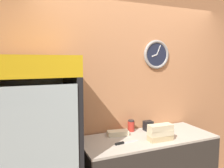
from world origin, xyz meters
name	(u,v)px	position (x,y,z in m)	size (l,w,h in m)	color
wall_back	(134,94)	(0.00, 1.23, 1.35)	(5.20, 0.10, 2.70)	tan
beverage_cooler	(36,143)	(-1.24, 0.87, 1.00)	(0.72, 0.71, 1.83)	black
sandwich_stack_bottom	(160,138)	(0.06, 0.71, 0.93)	(0.28, 0.12, 0.06)	tan
sandwich_stack_middle	(160,132)	(0.06, 0.71, 0.99)	(0.29, 0.14, 0.06)	beige
sandwich_stack_top	(160,127)	(0.06, 0.71, 1.05)	(0.28, 0.12, 0.06)	beige
sandwich_flat_left	(118,133)	(-0.31, 1.04, 0.93)	(0.27, 0.15, 0.06)	beige
chefs_knife	(124,143)	(-0.36, 0.78, 0.91)	(0.29, 0.07, 0.02)	silver
condiment_jar	(131,126)	(-0.09, 1.12, 0.97)	(0.09, 0.09, 0.14)	#B72D23
napkin_dispenser	(148,126)	(0.12, 1.06, 0.96)	(0.11, 0.09, 0.12)	black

